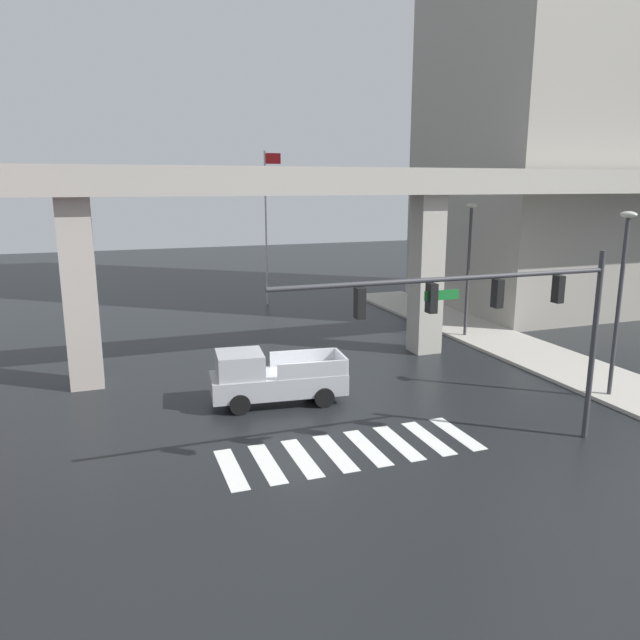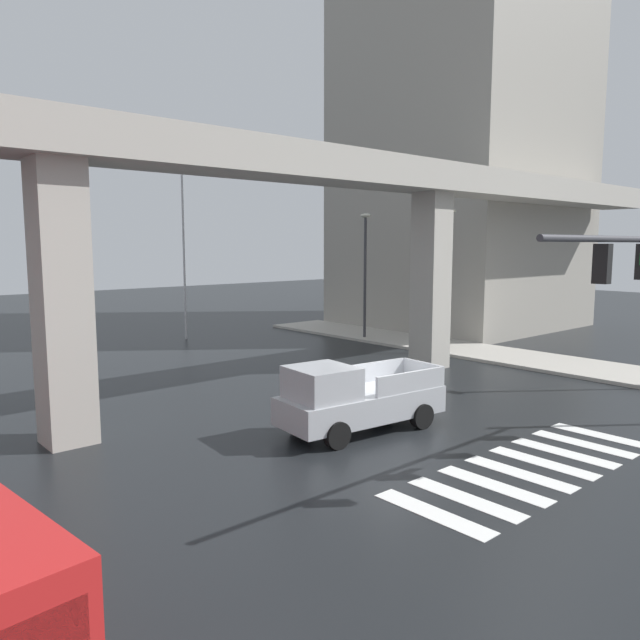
% 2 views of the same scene
% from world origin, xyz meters
% --- Properties ---
extents(ground_plane, '(120.00, 120.00, 0.00)m').
position_xyz_m(ground_plane, '(0.00, 0.00, 0.00)').
color(ground_plane, black).
extents(crosswalk_stripes, '(8.25, 2.80, 0.01)m').
position_xyz_m(crosswalk_stripes, '(0.00, -4.84, 0.01)').
color(crosswalk_stripes, silver).
rests_on(crosswalk_stripes, ground).
extents(elevated_overpass, '(54.41, 2.34, 8.94)m').
position_xyz_m(elevated_overpass, '(0.00, 4.67, 7.69)').
color(elevated_overpass, '#ADA89E').
rests_on(elevated_overpass, ground).
extents(sidewalk_east, '(4.00, 36.00, 0.15)m').
position_xyz_m(sidewalk_east, '(12.62, 2.00, 0.07)').
color(sidewalk_east, '#ADA89E').
rests_on(sidewalk_east, ground).
extents(pickup_truck, '(5.27, 2.49, 2.08)m').
position_xyz_m(pickup_truck, '(-1.27, 0.14, 0.99)').
color(pickup_truck, '#A8AAAF').
rests_on(pickup_truck, ground).
extents(traffic_signal_mast, '(10.89, 0.32, 6.20)m').
position_xyz_m(traffic_signal_mast, '(4.02, -6.51, 4.68)').
color(traffic_signal_mast, '#38383D').
rests_on(traffic_signal_mast, ground).
extents(street_lamp_near_corner, '(0.44, 0.70, 7.24)m').
position_xyz_m(street_lamp_near_corner, '(11.42, -3.80, 4.56)').
color(street_lamp_near_corner, '#38383D').
rests_on(street_lamp_near_corner, ground).
extents(street_lamp_mid_block, '(0.44, 0.70, 7.24)m').
position_xyz_m(street_lamp_mid_block, '(11.42, 6.37, 4.56)').
color(street_lamp_mid_block, '#38383D').
rests_on(street_lamp_mid_block, ground).
extents(street_lamp_far_north, '(0.44, 0.70, 7.24)m').
position_xyz_m(street_lamp_far_north, '(11.42, 12.20, 4.56)').
color(street_lamp_far_north, '#38383D').
rests_on(street_lamp_far_north, ground).
extents(flagpole, '(1.16, 0.12, 10.39)m').
position_xyz_m(flagpole, '(3.76, 19.11, 5.99)').
color(flagpole, silver).
rests_on(flagpole, ground).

